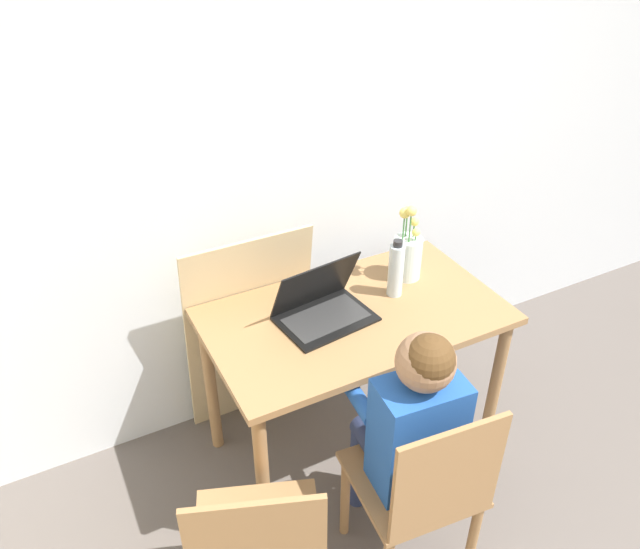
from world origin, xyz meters
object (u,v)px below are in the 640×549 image
object	(u,v)px
person_seated	(410,420)
flower_vase	(408,254)
chair_occupied	(421,490)
laptop	(321,305)
water_bottle	(396,270)

from	to	relation	value
person_seated	flower_vase	xyz separation A→B (m)	(0.40, 0.64, 0.19)
chair_occupied	flower_vase	world-z (taller)	flower_vase
laptop	flower_vase	xyz separation A→B (m)	(0.45, 0.09, 0.06)
chair_occupied	laptop	xyz separation A→B (m)	(-0.03, 0.67, 0.35)
person_seated	water_bottle	xyz separation A→B (m)	(0.29, 0.55, 0.20)
person_seated	laptop	xyz separation A→B (m)	(-0.04, 0.55, 0.13)
flower_vase	laptop	bearing A→B (deg)	-169.23
person_seated	water_bottle	distance (m)	0.65
person_seated	flower_vase	distance (m)	0.78
chair_occupied	laptop	bearing A→B (deg)	-81.78
laptop	water_bottle	size ratio (longest dim) A/B	1.52
person_seated	water_bottle	size ratio (longest dim) A/B	4.26
chair_occupied	person_seated	xyz separation A→B (m)	(0.01, 0.11, 0.22)
chair_occupied	flower_vase	size ratio (longest dim) A/B	2.50
chair_occupied	person_seated	bearing A→B (deg)	-90.00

